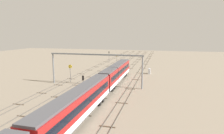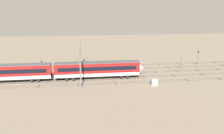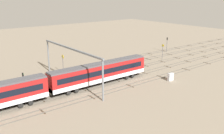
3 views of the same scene
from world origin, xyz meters
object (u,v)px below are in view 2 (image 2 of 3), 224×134
overhead_gantry (80,54)px  speed_sign_mid_trackside (181,61)px  signal_light_trackside_departure (198,55)px  signal_light_trackside_approach (42,67)px  speed_sign_distant_end (87,59)px  relay_cabinet (154,82)px

overhead_gantry → speed_sign_mid_trackside: (32.61, 1.99, -3.52)m
overhead_gantry → signal_light_trackside_departure: (41.61, 7.85, -3.24)m
overhead_gantry → signal_light_trackside_departure: 42.46m
signal_light_trackside_approach → signal_light_trackside_departure: bearing=9.9°
overhead_gantry → signal_light_trackside_approach: overhead_gantry is taller
overhead_gantry → speed_sign_distant_end: 8.85m
signal_light_trackside_departure → speed_sign_distant_end: bearing=179.8°
overhead_gantry → relay_cabinet: (19.04, -12.31, -5.63)m
signal_light_trackside_approach → signal_light_trackside_departure: 53.47m
speed_sign_mid_trackside → overhead_gantry: bearing=-176.5°
speed_sign_mid_trackside → speed_sign_distant_end: bearing=168.9°
signal_light_trackside_departure → relay_cabinet: 30.35m
overhead_gantry → relay_cabinet: overhead_gantry is taller
signal_light_trackside_approach → speed_sign_mid_trackside: bearing=4.4°
speed_sign_mid_trackside → relay_cabinet: speed_sign_mid_trackside is taller
signal_light_trackside_departure → speed_sign_mid_trackside: bearing=-146.9°
speed_sign_mid_trackside → speed_sign_distant_end: (-30.57, 5.99, 0.26)m
speed_sign_mid_trackside → signal_light_trackside_departure: bearing=33.1°
speed_sign_distant_end → signal_light_trackside_departure: (39.57, -0.13, 0.02)m
speed_sign_distant_end → signal_light_trackside_departure: signal_light_trackside_departure is taller
speed_sign_mid_trackside → speed_sign_distant_end: 31.16m
overhead_gantry → speed_sign_distant_end: bearing=75.7°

